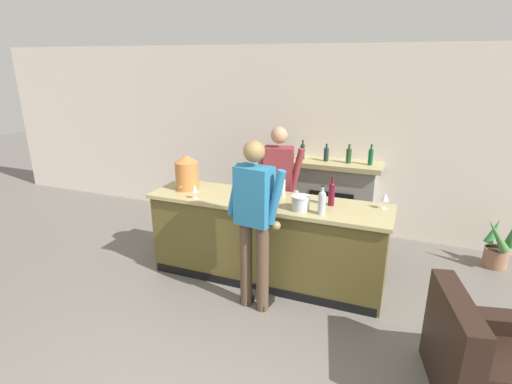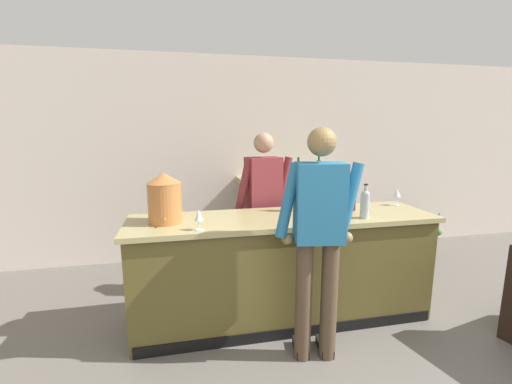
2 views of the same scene
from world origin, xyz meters
The scene contains 14 objects.
wall_back_panel centered at (0.00, 4.12, 1.38)m, with size 12.00×0.07×2.75m.
bar_counter centered at (-0.10, 2.30, 0.51)m, with size 2.80×0.73×1.01m.
fireplace_stone centered at (0.39, 3.86, 0.58)m, with size 1.31×0.52×1.43m.
armchair_black centered at (2.07, 1.24, 0.27)m, with size 0.98×1.05×0.85m.
potted_plant_corner centered at (2.54, 3.64, 0.27)m, with size 0.43×0.44×0.68m.
person_customer centered at (-0.01, 1.70, 1.01)m, with size 0.65×0.35×1.82m.
person_bartender centered at (-0.15, 2.88, 0.98)m, with size 0.65×0.36×1.76m.
copper_dispenser centered at (-1.15, 2.32, 1.23)m, with size 0.29×0.33×0.43m.
ice_bucket_steel centered at (0.34, 2.13, 1.09)m, with size 0.20×0.20×0.16m.
wine_bottle_riesling_slim centered at (0.62, 2.39, 1.16)m, with size 0.07×0.07×0.33m.
wine_bottle_merlot_tall centered at (0.03, 2.48, 1.14)m, with size 0.07×0.07×0.28m.
wine_bottle_rose_blush centered at (0.58, 2.09, 1.15)m, with size 0.08×0.08×0.31m.
wine_glass_front_right centered at (1.17, 2.49, 1.14)m, with size 0.08×0.08×0.18m.
wine_glass_near_bucket centered at (-0.88, 2.03, 1.13)m, with size 0.07×0.07×0.17m.
Camera 1 is at (1.36, -1.74, 2.54)m, focal length 28.00 mm.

